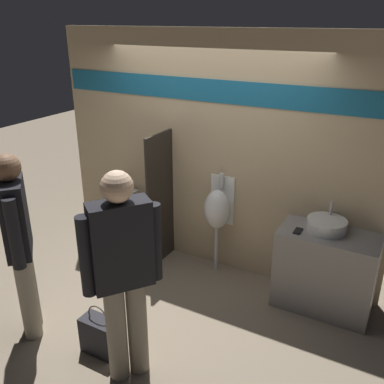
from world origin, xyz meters
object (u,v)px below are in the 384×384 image
cell_phone (298,231)px  person_with_lanyard (123,271)px  sink_basin (327,225)px  urinal_near_counter (218,209)px  shopping_bag (100,335)px  toilet (114,227)px  person_in_vest (19,240)px

cell_phone → person_with_lanyard: person_with_lanyard is taller
sink_basin → person_with_lanyard: (-1.15, -1.73, 0.09)m
urinal_near_counter → shopping_bag: bearing=-100.2°
toilet → person_with_lanyard: 2.27m
sink_basin → urinal_near_counter: (-1.21, 0.06, -0.12)m
urinal_near_counter → person_with_lanyard: 1.81m
toilet → person_in_vest: person_in_vest is taller
urinal_near_counter → shopping_bag: 1.86m
person_in_vest → urinal_near_counter: bearing=-77.9°
cell_phone → person_with_lanyard: size_ratio=0.08×
urinal_near_counter → toilet: 1.47m
sink_basin → shopping_bag: sink_basin is taller
cell_phone → shopping_bag: size_ratio=0.29×
urinal_near_counter → person_in_vest: person_in_vest is taller
toilet → cell_phone: bearing=-0.7°
cell_phone → urinal_near_counter: 1.00m
cell_phone → urinal_near_counter: (-0.98, 0.22, -0.07)m
sink_basin → person_in_vest: (-2.28, -1.75, 0.07)m
cell_phone → toilet: size_ratio=0.16×
toilet → person_with_lanyard: bearing=-48.3°
person_with_lanyard → person_in_vest: bearing=127.9°
shopping_bag → sink_basin: bearing=47.5°
urinal_near_counter → person_with_lanyard: person_with_lanyard is taller
sink_basin → cell_phone: 0.29m
sink_basin → toilet: size_ratio=0.43×
sink_basin → cell_phone: size_ratio=2.75×
sink_basin → person_in_vest: person_in_vest is taller
toilet → shopping_bag: size_ratio=1.83×
person_in_vest → person_with_lanyard: bearing=-136.5°
person_in_vest → toilet: bearing=-36.8°
toilet → person_in_vest: size_ratio=0.51×
sink_basin → person_with_lanyard: 2.08m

